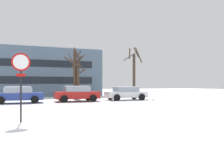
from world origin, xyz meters
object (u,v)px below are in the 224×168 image
at_px(parked_car_white, 126,93).
at_px(stop_sign, 21,74).
at_px(parked_car_blue, 18,95).
at_px(parked_car_red, 77,93).

bearing_deg(parked_car_white, stop_sign, -132.83).
relative_size(stop_sign, parked_car_blue, 0.73).
height_order(stop_sign, parked_car_white, stop_sign).
bearing_deg(stop_sign, parked_car_blue, 91.04).
distance_m(parked_car_blue, parked_car_white, 10.06).
bearing_deg(parked_car_red, parked_car_blue, -179.07).
bearing_deg(stop_sign, parked_car_red, 65.49).
bearing_deg(parked_car_blue, parked_car_red, 0.93).
xyz_separation_m(parked_car_blue, parked_car_red, (5.03, 0.08, 0.02)).
xyz_separation_m(stop_sign, parked_car_red, (4.84, 10.61, -1.31)).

